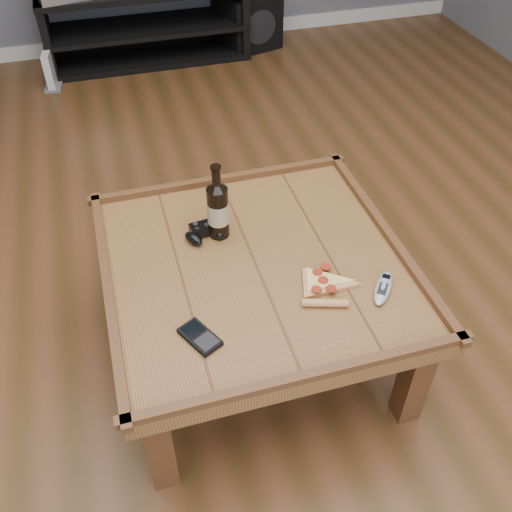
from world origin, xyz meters
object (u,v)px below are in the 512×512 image
object	(u,v)px
media_console	(146,25)
pizza_slice	(323,285)
coffee_table	(255,275)
smartphone	(200,337)
game_console	(50,72)
game_controller	(205,232)
remote_control	(383,288)
beer_bottle	(218,208)
subwoofer	(247,19)

from	to	relation	value
media_console	pizza_slice	distance (m)	2.93
coffee_table	pizza_slice	xyz separation A→B (m)	(0.18, -0.17, 0.07)
media_console	smartphone	distance (m)	3.03
game_console	smartphone	bearing A→B (deg)	-73.46
game_controller	pizza_slice	xyz separation A→B (m)	(0.31, -0.35, -0.01)
media_console	game_controller	world-z (taller)	media_console
remote_control	smartphone	bearing A→B (deg)	-140.17
coffee_table	remote_control	size ratio (longest dim) A/B	6.55
beer_bottle	pizza_slice	distance (m)	0.45
subwoofer	game_console	size ratio (longest dim) A/B	2.01
smartphone	remote_control	bearing A→B (deg)	-24.49
beer_bottle	media_console	bearing A→B (deg)	88.20
game_controller	pizza_slice	distance (m)	0.46
pizza_slice	remote_control	bearing A→B (deg)	-2.95
coffee_table	media_console	distance (m)	2.75
game_console	subwoofer	bearing A→B (deg)	19.61
game_controller	pizza_slice	world-z (taller)	game_controller
game_controller	pizza_slice	size ratio (longest dim) A/B	0.57
subwoofer	game_console	world-z (taller)	subwoofer
subwoofer	game_console	distance (m)	1.47
game_controller	smartphone	size ratio (longest dim) A/B	1.10
game_controller	game_console	distance (m)	2.40
smartphone	media_console	bearing A→B (deg)	57.99
smartphone	remote_control	distance (m)	0.60
beer_bottle	smartphone	distance (m)	0.49
subwoofer	media_console	bearing A→B (deg)	168.56
beer_bottle	game_console	size ratio (longest dim) A/B	1.20
pizza_slice	game_console	bearing A→B (deg)	125.55
media_console	remote_control	distance (m)	3.01
remote_control	subwoofer	bearing A→B (deg)	119.57
coffee_table	subwoofer	bearing A→B (deg)	75.03
beer_bottle	smartphone	size ratio (longest dim) A/B	1.91
beer_bottle	coffee_table	bearing A→B (deg)	-65.70
media_console	beer_bottle	bearing A→B (deg)	-91.80
pizza_slice	game_console	distance (m)	2.82
game_console	game_controller	bearing A→B (deg)	-69.00
pizza_slice	remote_control	world-z (taller)	pizza_slice
media_console	remote_control	world-z (taller)	media_console
coffee_table	pizza_slice	size ratio (longest dim) A/B	3.57
media_console	subwoofer	world-z (taller)	media_console
pizza_slice	subwoofer	world-z (taller)	pizza_slice
coffee_table	game_controller	size ratio (longest dim) A/B	6.29
coffee_table	pizza_slice	bearing A→B (deg)	-43.81
coffee_table	media_console	xyz separation A→B (m)	(0.00, 2.75, -0.15)
beer_bottle	remote_control	world-z (taller)	beer_bottle
beer_bottle	game_controller	xyz separation A→B (m)	(-0.05, -0.00, -0.09)
beer_bottle	smartphone	xyz separation A→B (m)	(-0.16, -0.44, -0.11)
smartphone	remote_control	xyz separation A→B (m)	(0.60, 0.03, 0.00)
smartphone	remote_control	world-z (taller)	remote_control
coffee_table	smartphone	distance (m)	0.37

